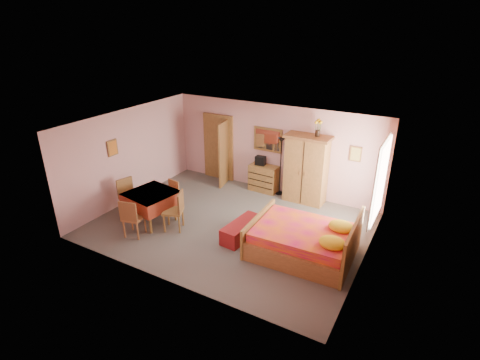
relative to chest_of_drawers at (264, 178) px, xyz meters
The scene contains 23 objects.
floor 2.31m from the chest_of_drawers, 85.17° to the right, with size 6.50×6.50×0.00m, color slate.
ceiling 3.16m from the chest_of_drawers, 85.17° to the right, with size 6.50×6.50×0.00m, color brown.
wall_back 0.95m from the chest_of_drawers, 51.04° to the left, with size 6.50×0.10×2.60m, color #DDA1A0.
wall_front 4.85m from the chest_of_drawers, 87.70° to the right, with size 6.50×0.10×2.60m, color #DDA1A0.
wall_left 3.91m from the chest_of_drawers, 143.50° to the right, with size 0.10×5.00×2.60m, color #DDA1A0.
wall_right 4.22m from the chest_of_drawers, 33.34° to the right, with size 0.10×5.00×2.60m, color #DDA1A0.
doorway 1.83m from the chest_of_drawers, behind, with size 1.06×0.12×2.15m, color #9E6B35.
window 3.71m from the chest_of_drawers, 17.37° to the right, with size 0.08×1.40×1.95m, color white.
picture_left 4.37m from the chest_of_drawers, 136.61° to the right, with size 0.04×0.32×0.42m, color orange.
picture_back 2.80m from the chest_of_drawers, ahead, with size 0.30×0.04×0.40m, color #D8BF59.
chest_of_drawers is the anchor object (origin of this frame).
wall_mirror 1.17m from the chest_of_drawers, 90.00° to the left, with size 0.90×0.05×0.71m, color white.
stereo 0.55m from the chest_of_drawers, behind, with size 0.28×0.21×0.27m, color black.
floor_lamp 0.69m from the chest_of_drawers, ahead, with size 0.22×0.22×1.73m, color black.
wardrobe 1.43m from the chest_of_drawers, ahead, with size 1.24×0.64×1.94m, color #AF783B.
sunflower_vase 2.35m from the chest_of_drawers, ahead, with size 0.19×0.19×0.47m, color yellow.
bed 3.36m from the chest_of_drawers, 49.24° to the right, with size 2.22×1.75×1.03m, color #D9155A.
bench 2.72m from the chest_of_drawers, 74.90° to the right, with size 0.44×1.19×0.40m, color maroon.
dining_table 3.48m from the chest_of_drawers, 118.04° to the right, with size 1.11×1.11×0.82m, color maroon.
chair_south 4.10m from the chest_of_drawers, 112.63° to the right, with size 0.44×0.44×0.97m, color #A86838.
chair_north 2.92m from the chest_of_drawers, 123.08° to the right, with size 0.39×0.39×0.86m, color #A67638.
chair_west 3.89m from the chest_of_drawers, 127.63° to the right, with size 0.45×0.45×0.99m, color #985F33.
chair_east 3.25m from the chest_of_drawers, 106.85° to the right, with size 0.46×0.46×1.01m, color #A67838.
Camera 1 is at (4.24, -7.05, 4.81)m, focal length 28.00 mm.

